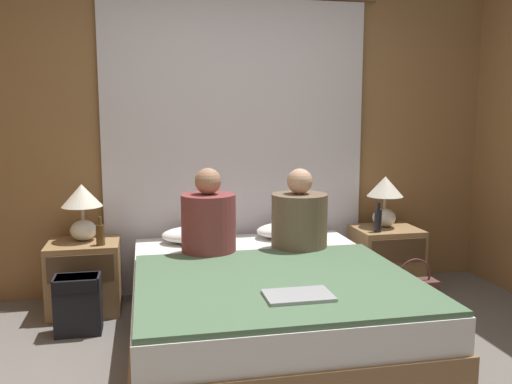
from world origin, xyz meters
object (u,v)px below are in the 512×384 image
at_px(lamp_right, 385,195).
at_px(nightstand_right, 386,259).
at_px(backpack_on_floor, 78,301).
at_px(lamp_left, 82,205).
at_px(nightstand_left, 85,276).
at_px(person_left_in_bed, 209,221).
at_px(pillow_left, 195,235).
at_px(beer_bottle_on_left_stand, 100,234).
at_px(bed, 266,305).
at_px(person_right_in_bed, 299,219).
at_px(pillow_right, 288,230).
at_px(handbag_on_floor, 414,292).
at_px(laptop_on_bed, 298,296).
at_px(beer_bottle_on_right_stand, 378,220).

bearing_deg(lamp_right, nightstand_right, -90.00).
bearing_deg(backpack_on_floor, lamp_left, 89.65).
height_order(nightstand_left, person_left_in_bed, person_left_in_bed).
xyz_separation_m(pillow_left, beer_bottle_on_left_stand, (-0.68, -0.15, 0.07)).
bearing_deg(bed, person_right_in_bed, 51.35).
height_order(pillow_right, person_left_in_bed, person_left_in_bed).
bearing_deg(handbag_on_floor, laptop_on_bed, -140.79).
relative_size(nightstand_left, backpack_on_floor, 1.33).
xyz_separation_m(bed, beer_bottle_on_left_stand, (-1.05, 0.66, 0.36)).
xyz_separation_m(lamp_left, laptop_on_bed, (1.22, -1.46, -0.27)).
distance_m(pillow_left, person_right_in_bed, 0.82).
bearing_deg(person_left_in_bed, bed, -54.08).
distance_m(beer_bottle_on_left_stand, backpack_on_floor, 0.50).
xyz_separation_m(nightstand_left, nightstand_right, (2.37, 0.00, 0.00)).
xyz_separation_m(nightstand_left, lamp_left, (0.00, 0.06, 0.52)).
distance_m(pillow_right, person_right_in_bed, 0.42).
distance_m(beer_bottle_on_right_stand, handbag_on_floor, 0.61).
height_order(lamp_right, person_left_in_bed, person_left_in_bed).
bearing_deg(beer_bottle_on_right_stand, nightstand_right, 41.27).
bearing_deg(pillow_left, nightstand_left, -177.49).
xyz_separation_m(nightstand_left, pillow_left, (0.82, 0.04, 0.27)).
bearing_deg(beer_bottle_on_left_stand, person_left_in_bed, -17.52).
bearing_deg(person_right_in_bed, beer_bottle_on_left_stand, 170.46).
bearing_deg(beer_bottle_on_right_stand, bed, -147.85).
bearing_deg(pillow_right, handbag_on_floor, -29.34).
height_order(bed, lamp_right, lamp_right).
xyz_separation_m(pillow_right, beer_bottle_on_left_stand, (-1.42, -0.15, 0.07)).
height_order(nightstand_right, backpack_on_floor, nightstand_right).
bearing_deg(person_left_in_bed, lamp_left, 155.10).
bearing_deg(pillow_left, beer_bottle_on_right_stand, -6.11).
bearing_deg(nightstand_left, pillow_right, 1.33).
height_order(pillow_left, beer_bottle_on_right_stand, beer_bottle_on_right_stand).
bearing_deg(person_right_in_bed, lamp_right, 25.73).
relative_size(person_left_in_bed, backpack_on_floor, 1.56).
bearing_deg(backpack_on_floor, pillow_right, 16.38).
distance_m(backpack_on_floor, handbag_on_floor, 2.40).
distance_m(person_left_in_bed, person_right_in_bed, 0.65).
bearing_deg(lamp_left, person_right_in_bed, -14.90).
bearing_deg(handbag_on_floor, nightstand_right, 93.51).
bearing_deg(nightstand_right, nightstand_left, 180.00).
distance_m(nightstand_left, person_left_in_bed, 1.04).
distance_m(nightstand_right, beer_bottle_on_left_stand, 2.26).
xyz_separation_m(nightstand_right, backpack_on_floor, (-2.37, -0.42, -0.04)).
bearing_deg(person_right_in_bed, pillow_right, 86.24).
relative_size(pillow_right, beer_bottle_on_right_stand, 2.15).
relative_size(person_right_in_bed, backpack_on_floor, 1.51).
bearing_deg(pillow_left, beer_bottle_on_left_stand, -167.48).
height_order(bed, lamp_left, lamp_left).
xyz_separation_m(person_left_in_bed, beer_bottle_on_left_stand, (-0.74, 0.23, -0.11)).
xyz_separation_m(bed, laptop_on_bed, (0.03, -0.62, 0.28)).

